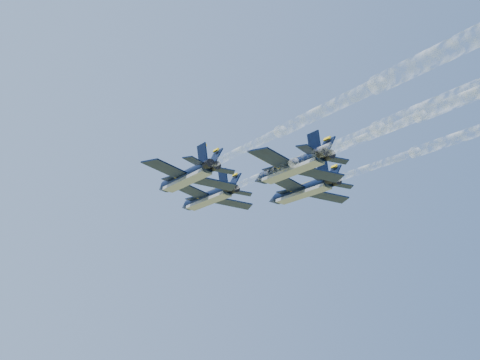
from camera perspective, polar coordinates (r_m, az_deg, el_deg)
name	(u,v)px	position (r m, az deg, el deg)	size (l,w,h in m)	color
jet_lead	(208,198)	(122.09, -2.53, -1.39)	(14.91, 19.24, 4.60)	black
jet_left	(186,177)	(108.68, -4.22, 0.22)	(14.91, 19.24, 4.60)	black
jet_right	(302,191)	(117.39, 4.82, -0.84)	(14.91, 19.24, 4.60)	black
jet_slot	(291,168)	(103.28, 3.96, 0.97)	(14.91, 19.24, 4.60)	black
smoke_trail_lead	(449,96)	(78.99, 15.92, 6.29)	(5.57, 71.58, 2.75)	white
smoke_trail_left	(464,38)	(65.89, 16.99, 10.52)	(5.57, 71.58, 2.75)	white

